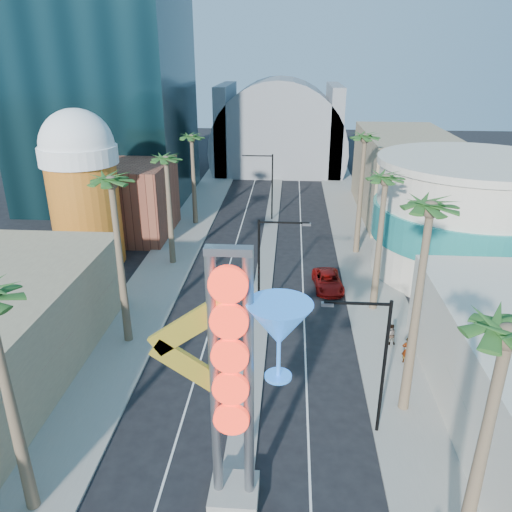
% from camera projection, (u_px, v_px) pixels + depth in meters
% --- Properties ---
extents(sidewalk_west, '(5.00, 100.00, 0.15)m').
position_uv_depth(sidewalk_west, '(179.00, 244.00, 52.99)').
color(sidewalk_west, gray).
rests_on(sidewalk_west, ground).
extents(sidewalk_east, '(5.00, 100.00, 0.15)m').
position_uv_depth(sidewalk_east, '(359.00, 249.00, 51.74)').
color(sidewalk_east, gray).
rests_on(sidewalk_east, ground).
extents(median, '(1.60, 84.00, 0.15)m').
position_uv_depth(median, '(270.00, 236.00, 55.13)').
color(median, gray).
rests_on(median, ground).
extents(brick_filler_west, '(10.00, 10.00, 8.00)m').
position_uv_depth(brick_filler_west, '(124.00, 199.00, 54.68)').
color(brick_filler_west, brown).
rests_on(brick_filler_west, ground).
extents(filler_east, '(10.00, 20.00, 10.00)m').
position_uv_depth(filler_east, '(403.00, 174.00, 61.41)').
color(filler_east, '#978161').
rests_on(filler_east, ground).
extents(beer_mug, '(7.00, 7.00, 14.50)m').
position_uv_depth(beer_mug, '(82.00, 183.00, 45.91)').
color(beer_mug, '#AF6217').
rests_on(beer_mug, ground).
extents(turquoise_building, '(16.60, 16.60, 10.60)m').
position_uv_depth(turquoise_building, '(467.00, 218.00, 44.59)').
color(turquoise_building, beige).
rests_on(turquoise_building, ground).
extents(canopy, '(22.00, 16.00, 22.00)m').
position_uv_depth(canopy, '(279.00, 144.00, 84.84)').
color(canopy, slate).
rests_on(canopy, ground).
extents(neon_sign, '(6.53, 2.60, 12.55)m').
position_uv_depth(neon_sign, '(251.00, 369.00, 20.02)').
color(neon_sign, gray).
rests_on(neon_sign, ground).
extents(streetlight_0, '(3.79, 0.25, 8.00)m').
position_uv_depth(streetlight_0, '(266.00, 260.00, 36.67)').
color(streetlight_0, black).
rests_on(streetlight_0, ground).
extents(streetlight_1, '(3.79, 0.25, 8.00)m').
position_uv_depth(streetlight_1, '(268.00, 181.00, 58.86)').
color(streetlight_1, black).
rests_on(streetlight_1, ground).
extents(streetlight_2, '(3.45, 0.25, 8.00)m').
position_uv_depth(streetlight_2, '(376.00, 356.00, 25.22)').
color(streetlight_2, black).
rests_on(streetlight_2, ground).
extents(palm_1, '(2.40, 2.40, 12.70)m').
position_uv_depth(palm_1, '(112.00, 193.00, 31.34)').
color(palm_1, brown).
rests_on(palm_1, ground).
extents(palm_2, '(2.40, 2.40, 11.20)m').
position_uv_depth(palm_2, '(166.00, 166.00, 44.75)').
color(palm_2, brown).
rests_on(palm_2, ground).
extents(palm_3, '(2.40, 2.40, 11.20)m').
position_uv_depth(palm_3, '(192.00, 143.00, 55.81)').
color(palm_3, brown).
rests_on(palm_3, ground).
extents(palm_4, '(2.40, 2.40, 12.20)m').
position_uv_depth(palm_4, '(504.00, 354.00, 15.58)').
color(palm_4, brown).
rests_on(palm_4, ground).
extents(palm_5, '(2.40, 2.40, 13.20)m').
position_uv_depth(palm_5, '(429.00, 224.00, 24.45)').
color(palm_5, brown).
rests_on(palm_5, ground).
extents(palm_6, '(2.40, 2.40, 11.70)m').
position_uv_depth(palm_6, '(385.00, 188.00, 36.02)').
color(palm_6, brown).
rests_on(palm_6, ground).
extents(palm_7, '(2.40, 2.40, 12.70)m').
position_uv_depth(palm_7, '(364.00, 146.00, 46.74)').
color(palm_7, brown).
rests_on(palm_7, ground).
extents(red_pickup, '(2.72, 5.20, 1.40)m').
position_uv_depth(red_pickup, '(328.00, 281.00, 43.02)').
color(red_pickup, '#9A0E0B').
rests_on(red_pickup, ground).
extents(pedestrian_a, '(0.72, 0.51, 1.88)m').
position_uv_depth(pedestrian_a, '(407.00, 350.00, 32.44)').
color(pedestrian_a, gray).
rests_on(pedestrian_a, sidewalk_east).
extents(pedestrian_b, '(0.83, 0.69, 1.55)m').
position_uv_depth(pedestrian_b, '(391.00, 334.00, 34.56)').
color(pedestrian_b, gray).
rests_on(pedestrian_b, sidewalk_east).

